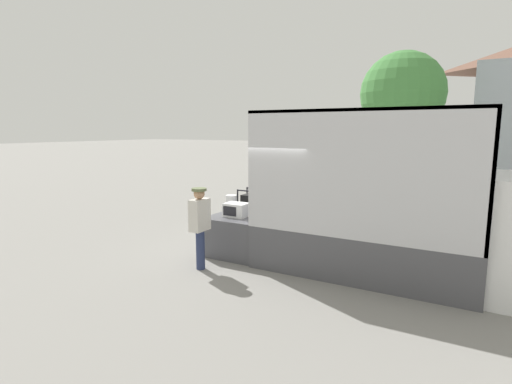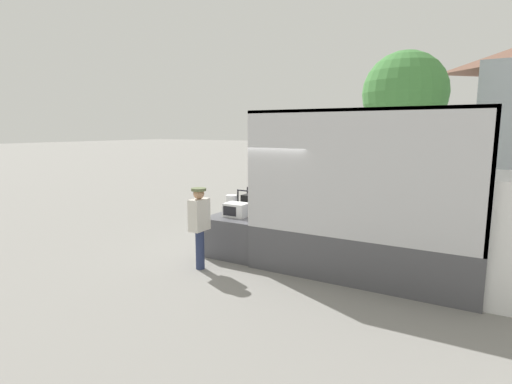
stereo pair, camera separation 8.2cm
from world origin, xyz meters
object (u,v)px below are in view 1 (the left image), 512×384
box_truck (453,235)px  microwave (237,210)px  portable_generator (255,202)px  street_tree (403,94)px  orange_bucket (231,203)px  worker_person (200,220)px

box_truck → microwave: (-4.41, -0.50, 0.12)m
microwave → portable_generator: size_ratio=0.72×
box_truck → street_tree: size_ratio=1.09×
box_truck → orange_bucket: 4.84m
orange_bucket → worker_person: (0.30, -1.64, -0.05)m
box_truck → orange_bucket: bearing=-179.3°
box_truck → worker_person: box_truck is taller
worker_person → street_tree: size_ratio=0.28×
worker_person → microwave: bearing=84.1°
microwave → worker_person: (-0.12, -1.20, -0.01)m
worker_person → street_tree: 11.63m
portable_generator → street_tree: size_ratio=0.12×
box_truck → worker_person: (-4.53, -1.70, 0.11)m
portable_generator → worker_person: worker_person is taller
street_tree → microwave: bearing=-100.2°
orange_bucket → street_tree: size_ratio=0.07×
portable_generator → microwave: bearing=-89.1°
orange_bucket → street_tree: bearing=76.8°
box_truck → street_tree: 10.24m
microwave → orange_bucket: (-0.43, 0.44, 0.04)m
portable_generator → orange_bucket: 0.61m
street_tree → worker_person: bearing=-99.8°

